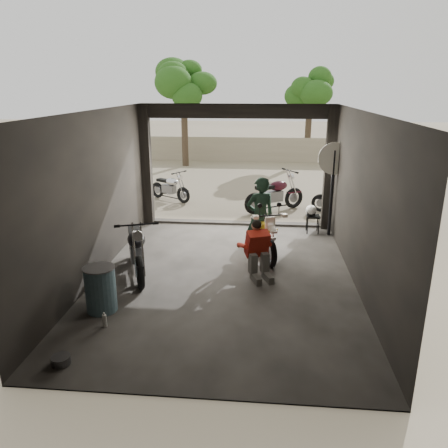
% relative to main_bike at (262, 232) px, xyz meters
% --- Properties ---
extents(ground, '(80.00, 80.00, 0.00)m').
position_rel_main_bike_xyz_m(ground, '(-0.72, -1.26, -0.56)').
color(ground, '#7A6D56').
rests_on(ground, ground).
extents(garage, '(7.00, 7.13, 3.20)m').
position_rel_main_bike_xyz_m(garage, '(-0.72, -0.71, 0.72)').
color(garage, '#2D2B28').
rests_on(garage, ground).
extents(boundary_wall, '(18.00, 0.30, 1.20)m').
position_rel_main_bike_xyz_m(boundary_wall, '(-0.72, 12.74, 0.04)').
color(boundary_wall, gray).
rests_on(boundary_wall, ground).
extents(tree_left, '(2.20, 2.20, 5.60)m').
position_rel_main_bike_xyz_m(tree_left, '(-3.72, 11.24, 3.43)').
color(tree_left, '#382B1E').
rests_on(tree_left, ground).
extents(tree_right, '(2.20, 2.20, 5.00)m').
position_rel_main_bike_xyz_m(tree_right, '(2.08, 12.74, 3.00)').
color(tree_right, '#382B1E').
rests_on(tree_right, ground).
extents(main_bike, '(1.15, 1.80, 1.12)m').
position_rel_main_bike_xyz_m(main_bike, '(0.00, 0.00, 0.00)').
color(main_bike, beige).
rests_on(main_bike, ground).
extents(left_bike, '(1.33, 1.95, 1.22)m').
position_rel_main_bike_xyz_m(left_bike, '(-2.48, -1.18, 0.05)').
color(left_bike, black).
rests_on(left_bike, ground).
extents(outside_bike_a, '(1.59, 1.32, 1.01)m').
position_rel_main_bike_xyz_m(outside_bike_a, '(-3.06, 4.68, -0.05)').
color(outside_bike_a, black).
rests_on(outside_bike_a, ground).
extents(outside_bike_b, '(1.91, 1.59, 1.21)m').
position_rel_main_bike_xyz_m(outside_bike_b, '(0.34, 3.71, 0.05)').
color(outside_bike_b, '#3E0F1A').
rests_on(outside_bike_b, ground).
extents(outside_bike_c, '(1.55, 0.73, 1.02)m').
position_rel_main_bike_xyz_m(outside_bike_c, '(2.31, 3.72, -0.05)').
color(outside_bike_c, black).
rests_on(outside_bike_c, ground).
extents(rider, '(0.76, 0.64, 1.77)m').
position_rel_main_bike_xyz_m(rider, '(-0.06, 0.12, 0.33)').
color(rider, black).
rests_on(rider, ground).
extents(mechanic, '(0.81, 0.92, 1.12)m').
position_rel_main_bike_xyz_m(mechanic, '(-0.05, -1.20, 0.00)').
color(mechanic, red).
rests_on(mechanic, ground).
extents(stool, '(0.34, 0.34, 0.47)m').
position_rel_main_bike_xyz_m(stool, '(1.28, 1.72, -0.16)').
color(stool, black).
rests_on(stool, ground).
extents(helmet, '(0.32, 0.33, 0.27)m').
position_rel_main_bike_xyz_m(helmet, '(1.22, 1.75, 0.04)').
color(helmet, white).
rests_on(helmet, stool).
extents(oil_drum, '(0.64, 0.64, 0.79)m').
position_rel_main_bike_xyz_m(oil_drum, '(-2.65, -2.75, -0.16)').
color(oil_drum, '#405F6B').
rests_on(oil_drum, ground).
extents(sign_post, '(0.78, 0.08, 2.35)m').
position_rel_main_bike_xyz_m(sign_post, '(1.68, 1.57, 1.02)').
color(sign_post, black).
rests_on(sign_post, ground).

